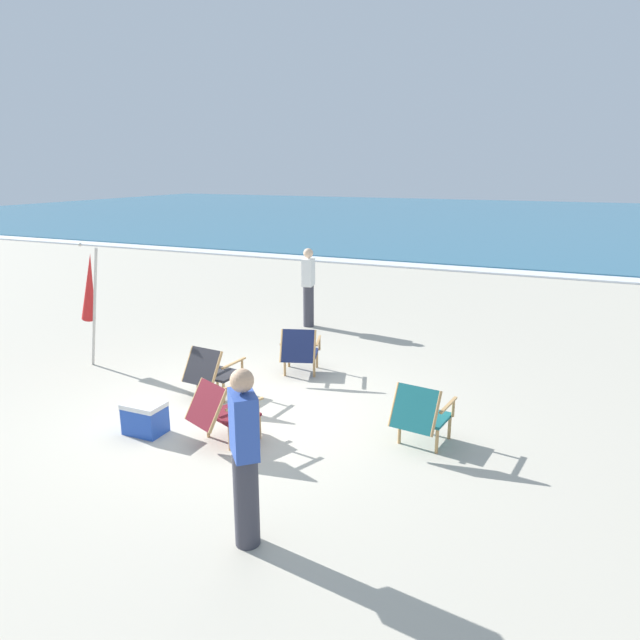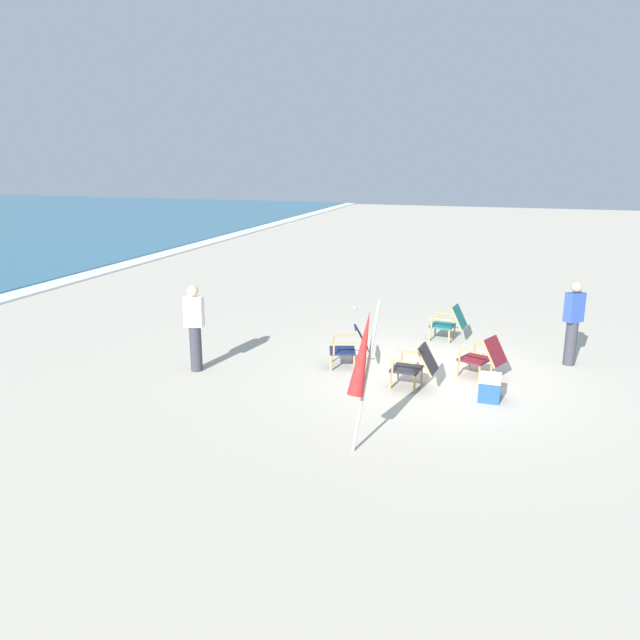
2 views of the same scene
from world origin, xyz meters
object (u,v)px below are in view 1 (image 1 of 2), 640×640
(beach_chair_far_center, at_px, (212,371))
(beach_chair_front_right, at_px, (221,410))
(person_near_chairs, at_px, (245,457))
(cooler_box, at_px, (145,418))
(umbrella_furled_red, at_px, (90,288))
(beach_chair_mid_center, at_px, (300,350))
(beach_chair_front_left, at_px, (421,413))
(person_by_waterline, at_px, (308,287))

(beach_chair_far_center, bearing_deg, beach_chair_front_right, -51.49)
(person_near_chairs, relative_size, cooler_box, 3.33)
(umbrella_furled_red, bearing_deg, beach_chair_far_center, -7.80)
(person_near_chairs, bearing_deg, beach_chair_mid_center, 109.40)
(beach_chair_mid_center, height_order, beach_chair_front_left, beach_chair_front_left)
(beach_chair_front_left, height_order, person_by_waterline, person_by_waterline)
(beach_chair_front_left, xyz_separation_m, person_near_chairs, (-0.94, -2.38, 0.41))
(beach_chair_far_center, bearing_deg, cooler_box, -96.85)
(beach_chair_front_right, distance_m, cooler_box, 1.05)
(person_near_chairs, distance_m, person_by_waterline, 7.12)
(person_near_chairs, bearing_deg, beach_chair_front_left, 68.55)
(beach_chair_front_right, bearing_deg, beach_chair_front_left, 21.13)
(beach_chair_front_left, distance_m, cooler_box, 3.38)
(person_by_waterline, bearing_deg, beach_chair_front_right, -76.55)
(person_by_waterline, xyz_separation_m, cooler_box, (0.21, -5.31, -0.64))
(beach_chair_front_right, height_order, beach_chair_far_center, same)
(beach_chair_mid_center, bearing_deg, beach_chair_front_left, -34.29)
(umbrella_furled_red, relative_size, person_by_waterline, 1.26)
(beach_chair_mid_center, height_order, person_near_chairs, person_near_chairs)
(beach_chair_mid_center, distance_m, person_by_waterline, 2.94)
(beach_chair_front_right, distance_m, person_near_chairs, 2.03)
(beach_chair_far_center, xyz_separation_m, person_near_chairs, (2.13, -2.62, 0.42))
(person_near_chairs, xyz_separation_m, cooler_box, (-2.28, 1.36, -0.64))
(person_near_chairs, xyz_separation_m, person_by_waterline, (-2.49, 6.67, 0.00))
(beach_chair_far_center, distance_m, umbrella_furled_red, 2.68)
(umbrella_furled_red, bearing_deg, beach_chair_front_right, -23.03)
(beach_chair_far_center, relative_size, beach_chair_front_left, 1.00)
(beach_chair_front_left, xyz_separation_m, person_by_waterline, (-3.43, 4.29, 0.41))
(beach_chair_front_left, bearing_deg, beach_chair_far_center, 175.57)
(umbrella_furled_red, bearing_deg, beach_chair_front_left, -5.94)
(beach_chair_mid_center, relative_size, cooler_box, 1.81)
(beach_chair_front_left, bearing_deg, beach_chair_mid_center, 145.71)
(beach_chair_front_right, relative_size, umbrella_furled_red, 0.45)
(beach_chair_front_right, height_order, beach_chair_front_left, beach_chair_front_left)
(beach_chair_mid_center, distance_m, umbrella_furled_red, 3.50)
(beach_chair_mid_center, xyz_separation_m, person_near_chairs, (1.40, -3.97, 0.41))
(beach_chair_mid_center, xyz_separation_m, umbrella_furled_red, (-3.23, -1.01, 0.92))
(beach_chair_far_center, xyz_separation_m, cooler_box, (-0.15, -1.25, -0.22))
(beach_chair_front_right, relative_size, beach_chair_far_center, 1.14)
(person_by_waterline, height_order, cooler_box, person_by_waterline)
(beach_chair_far_center, relative_size, person_near_chairs, 0.50)
(umbrella_furled_red, xyz_separation_m, cooler_box, (2.35, -1.60, -1.14))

